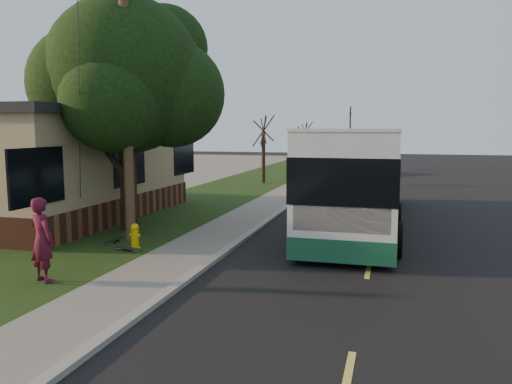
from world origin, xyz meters
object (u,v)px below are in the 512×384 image
fire_hydrant (135,236)px  dumpster (124,192)px  leafy_tree (128,79)px  skateboarder (42,240)px  skateboard_spare (127,248)px  transit_bus (360,173)px  utility_pole (126,91)px  bare_tree_near (263,150)px  skateboard_main (114,240)px  bare_tree_far (304,146)px  traffic_signal (350,132)px  distant_car (354,164)px

fire_hydrant → dumpster: bearing=122.4°
fire_hydrant → leafy_tree: bearing=120.7°
skateboarder → skateboard_spare: bearing=-75.8°
transit_bus → fire_hydrant: bearing=-134.6°
utility_pole → transit_bus: utility_pole is taller
fire_hydrant → bare_tree_near: size_ratio=0.17×
dumpster → fire_hydrant: bearing=-57.6°
fire_hydrant → skateboard_spare: (-0.10, -0.26, -0.30)m
utility_pole → leafy_tree: (-0.87, 1.66, 0.54)m
skateboard_main → dumpster: size_ratio=0.63×
bare_tree_far → skateboard_spare: 30.32m
skateboard_spare → skateboarder: bearing=-96.1°
bare_tree_near → traffic_signal: (4.00, 16.00, 1.01)m
bare_tree_far → traffic_signal: size_ratio=0.73×
traffic_signal → bare_tree_near: bearing=-104.0°
skateboarder → utility_pole: bearing=-66.1°
bare_tree_near → skateboard_spare: (0.80, -18.26, -2.02)m
fire_hydrant → utility_pole: utility_pole is taller
skateboard_main → transit_bus: bearing=38.1°
skateboard_spare → bare_tree_near: bearing=92.5°
skateboarder → dumpster: (-4.16, 10.61, -0.38)m
skateboarder → skateboard_main: skateboarder is taller
skateboard_main → skateboard_spare: same height
fire_hydrant → bare_tree_near: bare_tree_near is taller
bare_tree_near → leafy_tree: bearing=-92.5°
bare_tree_near → skateboarder: 21.39m
skateboard_main → traffic_signal: bearing=83.0°
skateboard_spare → distant_car: bearing=81.0°
skateboarder → distant_car: size_ratio=0.41×
bare_tree_far → skateboard_main: size_ratio=4.58×
utility_pole → bare_tree_near: utility_pole is taller
utility_pole → dumpster: 8.38m
transit_bus → skateboard_spare: transit_bus is taller
transit_bus → skateboard_main: 9.00m
fire_hydrant → skateboarder: bearing=-97.4°
dumpster → distant_car: 20.97m
utility_pole → skateboard_main: utility_pole is taller
fire_hydrant → bare_tree_near: 18.10m
bare_tree_far → fire_hydrant: bearing=-89.2°
skateboard_spare → transit_bus: bearing=46.1°
bare_tree_far → distant_car: bearing=-39.1°
leafy_tree → transit_bus: 8.84m
skateboard_main → distant_car: size_ratio=0.19×
fire_hydrant → skateboarder: (-0.44, -3.35, 0.60)m
skateboard_spare → leafy_tree: bearing=116.8°
utility_pole → bare_tree_near: bearing=90.7°
bare_tree_near → traffic_signal: bearing=76.0°
fire_hydrant → skateboarder: size_ratio=0.38×
transit_bus → bare_tree_far: bearing=104.7°
fire_hydrant → skateboard_main: bearing=152.0°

